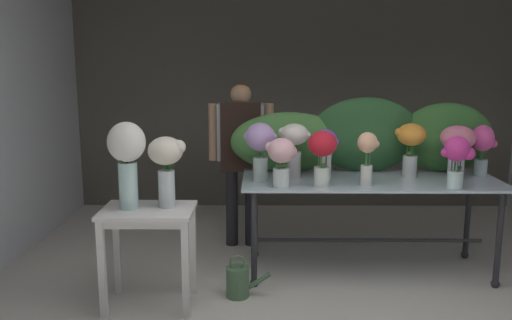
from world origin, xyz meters
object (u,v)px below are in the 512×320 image
object	(u,v)px
vase_crimson_hydrangea	(323,152)
vase_lilac_carnations	(260,145)
florist	(241,146)
vase_rosy_roses	(458,145)
vase_magenta_ranunculus	(457,157)
vase_cream_lisianthus_tall	(166,162)
vase_sunset_stock	(411,143)
side_table_white	(148,224)
watering_can	(238,281)
vase_blush_freesia	(282,158)
vase_fuchsia_tulips	(482,145)
display_table_glass	(370,193)
vase_peach_peonies	(367,153)
vase_violet_lilies	(325,150)
vase_white_roses_tall	(127,155)
vase_ivory_dahlias	(294,143)

from	to	relation	value
vase_crimson_hydrangea	vase_lilac_carnations	distance (m)	0.53
florist	vase_rosy_roses	distance (m)	1.97
vase_magenta_ranunculus	vase_cream_lisianthus_tall	xyz separation A→B (m)	(-2.23, -0.29, 0.01)
florist	vase_magenta_ranunculus	bearing A→B (deg)	-30.51
vase_sunset_stock	vase_rosy_roses	bearing A→B (deg)	-6.80
side_table_white	watering_can	xyz separation A→B (m)	(0.66, 0.15, -0.51)
vase_blush_freesia	vase_fuchsia_tulips	bearing A→B (deg)	14.74
vase_crimson_hydrangea	side_table_white	bearing A→B (deg)	-163.37
display_table_glass	vase_magenta_ranunculus	size ratio (longest dim) A/B	5.24
vase_peach_peonies	vase_sunset_stock	bearing A→B (deg)	35.84
side_table_white	vase_peach_peonies	world-z (taller)	vase_peach_peonies
vase_blush_freesia	watering_can	bearing A→B (deg)	-148.44
side_table_white	display_table_glass	bearing A→B (deg)	20.91
vase_blush_freesia	vase_sunset_stock	world-z (taller)	vase_sunset_stock
side_table_white	vase_sunset_stock	world-z (taller)	vase_sunset_stock
florist	vase_peach_peonies	size ratio (longest dim) A/B	3.73
vase_peach_peonies	vase_blush_freesia	size ratio (longest dim) A/B	1.09
vase_violet_lilies	vase_rosy_roses	bearing A→B (deg)	1.72
vase_peach_peonies	vase_white_roses_tall	bearing A→B (deg)	-166.56
vase_rosy_roses	vase_fuchsia_tulips	distance (m)	0.29
vase_crimson_hydrangea	watering_can	xyz separation A→B (m)	(-0.67, -0.25, -0.99)
vase_rosy_roses	vase_lilac_carnations	distance (m)	1.68
vase_crimson_hydrangea	vase_cream_lisianthus_tall	world-z (taller)	vase_cream_lisianthus_tall
vase_sunset_stock	vase_violet_lilies	bearing A→B (deg)	-173.82
vase_rosy_roses	vase_cream_lisianthus_tall	bearing A→B (deg)	-164.66
vase_magenta_ranunculus	vase_cream_lisianthus_tall	bearing A→B (deg)	-172.69
vase_ivory_dahlias	vase_white_roses_tall	size ratio (longest dim) A/B	0.73
vase_cream_lisianthus_tall	vase_sunset_stock	bearing A→B (deg)	19.36
vase_lilac_carnations	vase_white_roses_tall	world-z (taller)	vase_white_roses_tall
vase_blush_freesia	vase_violet_lilies	bearing A→B (deg)	38.95
side_table_white	florist	size ratio (longest dim) A/B	0.47
vase_crimson_hydrangea	vase_lilac_carnations	world-z (taller)	vase_lilac_carnations
vase_peach_peonies	vase_lilac_carnations	bearing A→B (deg)	171.23
vase_rosy_roses	vase_magenta_ranunculus	size ratio (longest dim) A/B	1.10
vase_crimson_hydrangea	vase_ivory_dahlias	xyz separation A→B (m)	(-0.21, 0.31, 0.02)
vase_magenta_ranunculus	display_table_glass	bearing A→B (deg)	150.54
vase_ivory_dahlias	florist	bearing A→B (deg)	126.10
side_table_white	vase_magenta_ranunculus	size ratio (longest dim) A/B	1.82
vase_ivory_dahlias	display_table_glass	bearing A→B (deg)	-2.31
vase_crimson_hydrangea	vase_cream_lisianthus_tall	distance (m)	1.23
side_table_white	vase_fuchsia_tulips	distance (m)	2.91
vase_rosy_roses	vase_magenta_ranunculus	distance (m)	0.39
vase_fuchsia_tulips	watering_can	bearing A→B (deg)	-162.26
vase_ivory_dahlias	vase_violet_lilies	bearing A→B (deg)	-8.51
vase_rosy_roses	vase_violet_lilies	distance (m)	1.12
vase_fuchsia_tulips	vase_crimson_hydrangea	bearing A→B (deg)	-163.53
display_table_glass	vase_ivory_dahlias	distance (m)	0.77
vase_ivory_dahlias	vase_fuchsia_tulips	world-z (taller)	vase_ivory_dahlias
vase_peach_peonies	side_table_white	bearing A→B (deg)	-165.58
vase_rosy_roses	vase_ivory_dahlias	xyz separation A→B (m)	(-1.38, 0.01, 0.01)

